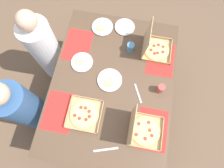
% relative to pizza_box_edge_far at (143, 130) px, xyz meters
% --- Properties ---
extents(ground_plane, '(6.00, 6.00, 0.00)m').
position_rel_pizza_box_edge_far_xyz_m(ground_plane, '(0.37, 0.33, -0.78)').
color(ground_plane, brown).
extents(dining_table, '(1.52, 1.13, 0.73)m').
position_rel_pizza_box_edge_far_xyz_m(dining_table, '(0.37, 0.33, -0.14)').
color(dining_table, '#3F3328').
rests_on(dining_table, ground_plane).
extents(placemat_near_left, '(0.36, 0.26, 0.00)m').
position_rel_pizza_box_edge_far_xyz_m(placemat_near_left, '(0.03, -0.09, -0.05)').
color(placemat_near_left, red).
rests_on(placemat_near_left, dining_table).
extents(placemat_near_right, '(0.36, 0.26, 0.00)m').
position_rel_pizza_box_edge_far_xyz_m(placemat_near_right, '(0.71, -0.09, -0.05)').
color(placemat_near_right, red).
rests_on(placemat_near_right, dining_table).
extents(placemat_far_left, '(0.36, 0.26, 0.00)m').
position_rel_pizza_box_edge_far_xyz_m(placemat_far_left, '(0.03, 0.75, -0.05)').
color(placemat_far_left, red).
rests_on(placemat_far_left, dining_table).
extents(placemat_far_right, '(0.36, 0.26, 0.00)m').
position_rel_pizza_box_edge_far_xyz_m(placemat_far_right, '(0.71, 0.75, -0.05)').
color(placemat_far_right, red).
rests_on(placemat_far_right, dining_table).
extents(pizza_box_edge_far, '(0.29, 0.29, 0.32)m').
position_rel_pizza_box_edge_far_xyz_m(pizza_box_edge_far, '(0.00, 0.00, 0.00)').
color(pizza_box_edge_far, tan).
rests_on(pizza_box_edge_far, dining_table).
extents(pizza_box_corner_right, '(0.28, 0.28, 0.31)m').
position_rel_pizza_box_edge_far_xyz_m(pizza_box_corner_right, '(0.80, -0.01, -0.00)').
color(pizza_box_corner_right, tan).
rests_on(pizza_box_corner_right, dining_table).
extents(pizza_box_center, '(0.29, 0.29, 0.04)m').
position_rel_pizza_box_edge_far_xyz_m(pizza_box_center, '(0.04, 0.52, -0.04)').
color(pizza_box_center, tan).
rests_on(pizza_box_center, dining_table).
extents(plate_near_right, '(0.23, 0.23, 0.03)m').
position_rel_pizza_box_edge_far_xyz_m(plate_near_right, '(0.40, 0.36, -0.04)').
color(plate_near_right, white).
rests_on(plate_near_right, dining_table).
extents(plate_far_right, '(0.22, 0.22, 0.03)m').
position_rel_pizza_box_edge_far_xyz_m(plate_far_right, '(0.96, 0.55, -0.04)').
color(plate_far_right, white).
rests_on(plate_far_right, dining_table).
extents(plate_middle, '(0.21, 0.21, 0.02)m').
position_rel_pizza_box_edge_far_xyz_m(plate_middle, '(1.00, 0.32, -0.04)').
color(plate_middle, white).
rests_on(plate_middle, dining_table).
extents(plate_near_left, '(0.21, 0.21, 0.03)m').
position_rel_pizza_box_edge_far_xyz_m(plate_near_left, '(0.53, 0.66, -0.04)').
color(plate_near_left, white).
rests_on(plate_near_left, dining_table).
extents(cup_spare, '(0.06, 0.06, 0.10)m').
position_rel_pizza_box_edge_far_xyz_m(cup_spare, '(0.39, -0.11, -0.00)').
color(cup_spare, '#BF4742').
rests_on(cup_spare, dining_table).
extents(cup_clear_left, '(0.07, 0.07, 0.10)m').
position_rel_pizza_box_edge_far_xyz_m(cup_clear_left, '(0.75, 0.22, -0.00)').
color(cup_clear_left, teal).
rests_on(cup_clear_left, dining_table).
extents(fork_by_near_left, '(0.18, 0.10, 0.00)m').
position_rel_pizza_box_edge_far_xyz_m(fork_by_near_left, '(0.32, 0.08, -0.05)').
color(fork_by_near_left, '#B7B7BC').
rests_on(fork_by_near_left, dining_table).
extents(knife_by_far_right, '(0.08, 0.21, 0.00)m').
position_rel_pizza_box_edge_far_xyz_m(knife_by_far_right, '(-0.21, 0.27, -0.05)').
color(knife_by_far_right, '#B7B7BC').
rests_on(knife_by_far_right, dining_table).
extents(diner_left_seat, '(0.32, 0.32, 1.12)m').
position_rel_pizza_box_edge_far_xyz_m(diner_left_seat, '(0.03, 1.16, -0.28)').
color(diner_left_seat, '#33598C').
rests_on(diner_left_seat, ground_plane).
extents(diner_right_seat, '(0.32, 0.32, 1.11)m').
position_rel_pizza_box_edge_far_xyz_m(diner_right_seat, '(0.71, 1.16, -0.28)').
color(diner_right_seat, white).
rests_on(diner_right_seat, ground_plane).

